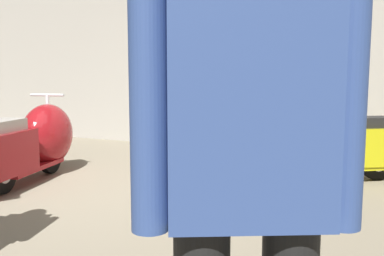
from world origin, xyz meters
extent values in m
plane|color=gray|center=(0.00, 0.00, 0.00)|extent=(60.00, 60.00, 0.00)
cube|color=#ADA89E|center=(0.00, 3.59, 1.99)|extent=(18.00, 0.20, 3.98)
cube|color=brown|center=(-0.68, 3.48, 1.47)|extent=(1.09, 0.03, 1.37)
cube|color=#B2B2AD|center=(-0.68, 3.46, 1.47)|extent=(1.01, 0.01, 1.29)
cylinder|color=black|center=(-1.32, 0.85, 0.20)|extent=(0.17, 0.42, 0.41)
cylinder|color=silver|center=(-1.32, 0.85, 0.20)|extent=(0.14, 0.20, 0.18)
cylinder|color=black|center=(-1.11, -0.10, 0.20)|extent=(0.17, 0.42, 0.41)
cylinder|color=silver|center=(-1.11, -0.10, 0.20)|extent=(0.14, 0.20, 0.18)
cube|color=maroon|center=(-1.22, 0.37, 0.18)|extent=(0.57, 1.03, 0.05)
ellipsoid|color=maroon|center=(-1.31, 0.80, 0.50)|extent=(0.70, 0.95, 0.78)
cube|color=maroon|center=(-1.12, -0.06, 0.43)|extent=(0.55, 0.77, 0.45)
cube|color=gray|center=(-1.12, -0.06, 0.71)|extent=(0.39, 0.54, 0.12)
sphere|color=silver|center=(-1.37, 1.08, 0.71)|extent=(0.15, 0.15, 0.15)
cylinder|color=silver|center=(-1.32, 0.83, 0.85)|extent=(0.04, 0.04, 0.29)
cylinder|color=silver|center=(-1.32, 0.83, 0.99)|extent=(0.45, 0.13, 0.03)
cylinder|color=black|center=(1.68, 1.63, 0.20)|extent=(0.38, 0.28, 0.40)
cylinder|color=silver|center=(1.68, 1.63, 0.20)|extent=(0.20, 0.18, 0.18)
cylinder|color=black|center=(2.48, 2.14, 0.20)|extent=(0.38, 0.28, 0.40)
cylinder|color=silver|center=(2.48, 2.14, 0.20)|extent=(0.20, 0.18, 0.18)
cube|color=gold|center=(2.08, 1.88, 0.18)|extent=(0.99, 0.81, 0.05)
ellipsoid|color=gold|center=(1.72, 1.66, 0.48)|extent=(0.98, 0.88, 0.75)
cube|color=gold|center=(2.44, 2.12, 0.42)|extent=(0.78, 0.70, 0.44)
cube|color=black|center=(2.44, 2.12, 0.69)|extent=(0.55, 0.49, 0.12)
sphere|color=silver|center=(1.49, 1.51, 0.69)|extent=(0.15, 0.15, 0.15)
cylinder|color=silver|center=(1.70, 1.64, 0.83)|extent=(0.04, 0.04, 0.28)
cylinder|color=silver|center=(1.70, 1.64, 0.97)|extent=(0.26, 0.39, 0.03)
cube|color=silver|center=(1.86, 1.45, 0.43)|extent=(0.57, 0.37, 0.02)
cube|color=#334C8C|center=(2.16, -2.22, 1.17)|extent=(0.45, 0.37, 0.61)
cylinder|color=#334C8C|center=(2.38, -2.11, 1.16)|extent=(0.09, 0.09, 0.63)
cylinder|color=#334C8C|center=(1.93, -2.33, 1.16)|extent=(0.09, 0.09, 0.63)
camera|label=1|loc=(2.45, -3.23, 1.23)|focal=39.35mm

